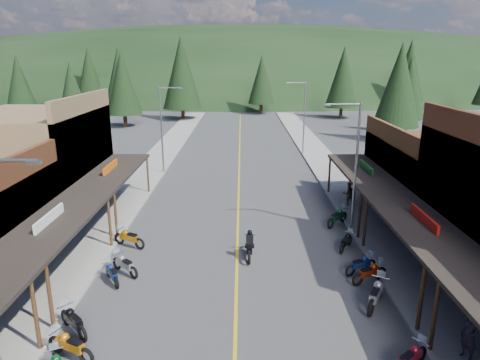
{
  "coord_description": "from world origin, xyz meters",
  "views": [
    {
      "loc": [
        0.24,
        -16.84,
        10.49
      ],
      "look_at": [
        0.14,
        9.23,
        3.0
      ],
      "focal_mm": 32.0,
      "sensor_mm": 36.0,
      "label": 1
    }
  ],
  "objects_px": {
    "pine_0": "(19,81)",
    "streetlight_3": "(303,115)",
    "bike_west_9": "(125,264)",
    "pedestrian_east_a": "(470,336)",
    "shop_west_3": "(35,164)",
    "pine_1": "(119,75)",
    "pedestrian_east_b": "(348,194)",
    "pine_7": "(89,73)",
    "shop_east_3": "(439,178)",
    "pine_4": "(343,77)",
    "rider_on_bike": "(250,246)",
    "streetlight_1": "(163,126)",
    "pine_5": "(409,70)",
    "pine_8": "(72,93)",
    "pine_10": "(123,83)",
    "bike_west_6": "(70,344)",
    "streetlight_2": "(354,162)",
    "pine_3": "(262,80)",
    "bike_east_11": "(337,216)",
    "bike_east_6": "(411,358)",
    "bike_east_8": "(370,272)",
    "bike_east_7": "(376,293)",
    "pine_9": "(409,88)",
    "pine_11": "(399,85)",
    "bike_west_7": "(73,320)",
    "pine_2": "(182,73)",
    "bike_east_9": "(361,264)",
    "bike_east_10": "(346,241)"
  },
  "relations": [
    {
      "from": "pine_0",
      "to": "streetlight_3",
      "type": "bearing_deg",
      "value": -34.28
    },
    {
      "from": "streetlight_3",
      "to": "bike_west_9",
      "type": "relative_size",
      "value": 3.95
    },
    {
      "from": "pedestrian_east_a",
      "to": "shop_west_3",
      "type": "bearing_deg",
      "value": -148.64
    },
    {
      "from": "pine_1",
      "to": "pedestrian_east_b",
      "type": "height_order",
      "value": "pine_1"
    },
    {
      "from": "streetlight_3",
      "to": "pine_7",
      "type": "distance_m",
      "value": 60.34
    },
    {
      "from": "shop_east_3",
      "to": "pine_4",
      "type": "xyz_separation_m",
      "value": [
        4.25,
        48.7,
        4.7
      ]
    },
    {
      "from": "pine_0",
      "to": "rider_on_bike",
      "type": "relative_size",
      "value": 4.83
    },
    {
      "from": "streetlight_1",
      "to": "pine_5",
      "type": "relative_size",
      "value": 0.57
    },
    {
      "from": "pine_8",
      "to": "pine_10",
      "type": "relative_size",
      "value": 0.86
    },
    {
      "from": "streetlight_3",
      "to": "bike_west_6",
      "type": "relative_size",
      "value": 3.83
    },
    {
      "from": "bike_west_9",
      "to": "pedestrian_east_a",
      "type": "distance_m",
      "value": 15.28
    },
    {
      "from": "streetlight_1",
      "to": "streetlight_2",
      "type": "height_order",
      "value": "same"
    },
    {
      "from": "pine_5",
      "to": "streetlight_1",
      "type": "bearing_deg",
      "value": -129.32
    },
    {
      "from": "pine_0",
      "to": "pine_4",
      "type": "bearing_deg",
      "value": -1.97
    },
    {
      "from": "pine_3",
      "to": "bike_east_11",
      "type": "bearing_deg",
      "value": -87.55
    },
    {
      "from": "bike_east_6",
      "to": "bike_east_8",
      "type": "distance_m",
      "value": 6.1
    },
    {
      "from": "bike_east_11",
      "to": "pedestrian_east_b",
      "type": "distance_m",
      "value": 3.94
    },
    {
      "from": "pine_10",
      "to": "pine_4",
      "type": "bearing_deg",
      "value": 15.52
    },
    {
      "from": "streetlight_2",
      "to": "bike_east_7",
      "type": "height_order",
      "value": "streetlight_2"
    },
    {
      "from": "pine_4",
      "to": "bike_east_7",
      "type": "xyz_separation_m",
      "value": [
        -11.92,
        -60.39,
        -6.57
      ]
    },
    {
      "from": "bike_west_6",
      "to": "bike_east_8",
      "type": "bearing_deg",
      "value": -40.46
    },
    {
      "from": "pine_10",
      "to": "bike_east_7",
      "type": "xyz_separation_m",
      "value": [
        24.08,
        -50.39,
        -6.12
      ]
    },
    {
      "from": "pine_9",
      "to": "bike_east_7",
      "type": "distance_m",
      "value": 49.13
    },
    {
      "from": "pine_11",
      "to": "bike_west_7",
      "type": "xyz_separation_m",
      "value": [
        -26.36,
        -40.31,
        -6.59
      ]
    },
    {
      "from": "pine_1",
      "to": "bike_east_11",
      "type": "bearing_deg",
      "value": -63.48
    },
    {
      "from": "pine_4",
      "to": "bike_east_8",
      "type": "xyz_separation_m",
      "value": [
        -11.59,
        -58.32,
        -6.66
      ]
    },
    {
      "from": "bike_east_8",
      "to": "pine_5",
      "type": "bearing_deg",
      "value": 132.52
    },
    {
      "from": "pine_3",
      "to": "bike_east_11",
      "type": "xyz_separation_m",
      "value": [
        2.43,
        -56.98,
        -5.85
      ]
    },
    {
      "from": "pine_2",
      "to": "pedestrian_east_a",
      "type": "xyz_separation_m",
      "value": [
        18.27,
        -61.9,
        -6.92
      ]
    },
    {
      "from": "streetlight_1",
      "to": "pine_2",
      "type": "height_order",
      "value": "pine_2"
    },
    {
      "from": "streetlight_2",
      "to": "pine_8",
      "type": "height_order",
      "value": "pine_8"
    },
    {
      "from": "streetlight_3",
      "to": "pine_4",
      "type": "distance_m",
      "value": 32.09
    },
    {
      "from": "pine_10",
      "to": "bike_east_6",
      "type": "bearing_deg",
      "value": -66.15
    },
    {
      "from": "pine_5",
      "to": "bike_east_6",
      "type": "relative_size",
      "value": 7.05
    },
    {
      "from": "bike_west_9",
      "to": "rider_on_bike",
      "type": "relative_size",
      "value": 0.89
    },
    {
      "from": "bike_east_6",
      "to": "bike_east_8",
      "type": "bearing_deg",
      "value": 138.46
    },
    {
      "from": "pine_0",
      "to": "bike_east_9",
      "type": "xyz_separation_m",
      "value": [
        46.24,
        -59.39,
        -5.94
      ]
    },
    {
      "from": "pine_5",
      "to": "pine_9",
      "type": "height_order",
      "value": "pine_5"
    },
    {
      "from": "shop_west_3",
      "to": "pine_0",
      "type": "relative_size",
      "value": 0.99
    },
    {
      "from": "shop_west_3",
      "to": "bike_east_9",
      "type": "relative_size",
      "value": 5.79
    },
    {
      "from": "pine_10",
      "to": "pine_11",
      "type": "distance_m",
      "value": 39.85
    },
    {
      "from": "streetlight_2",
      "to": "rider_on_bike",
      "type": "bearing_deg",
      "value": -150.1
    },
    {
      "from": "bike_east_10",
      "to": "bike_west_6",
      "type": "bearing_deg",
      "value": -110.29
    },
    {
      "from": "shop_east_3",
      "to": "bike_east_8",
      "type": "distance_m",
      "value": 12.26
    },
    {
      "from": "bike_east_7",
      "to": "bike_east_8",
      "type": "height_order",
      "value": "bike_east_7"
    },
    {
      "from": "bike_east_11",
      "to": "pine_3",
      "type": "bearing_deg",
      "value": 134.99
    },
    {
      "from": "rider_on_bike",
      "to": "pedestrian_east_a",
      "type": "bearing_deg",
      "value": -45.25
    },
    {
      "from": "shop_west_3",
      "to": "bike_east_8",
      "type": "height_order",
      "value": "shop_west_3"
    },
    {
      "from": "pine_9",
      "to": "pedestrian_east_a",
      "type": "distance_m",
      "value": 51.64
    },
    {
      "from": "pine_10",
      "to": "bike_west_9",
      "type": "distance_m",
      "value": 49.49
    }
  ]
}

